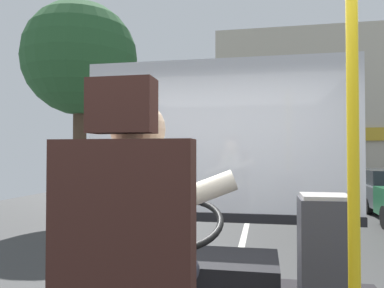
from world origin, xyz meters
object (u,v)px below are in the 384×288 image
(steering_console, at_px, (194,283))
(fare_box, at_px, (326,277))
(handrail_pole, at_px, (353,180))
(bus_driver, at_px, (142,235))

(steering_console, height_order, fare_box, fare_box)
(fare_box, bearing_deg, handrail_pole, -89.21)
(steering_console, bearing_deg, handrail_pole, -51.36)
(bus_driver, bearing_deg, steering_console, 90.00)
(handrail_pole, height_order, fare_box, handrail_pole)
(handrail_pole, xyz_separation_m, fare_box, (-0.01, 0.61, -0.55))
(handrail_pole, relative_size, fare_box, 2.27)
(steering_console, relative_size, handrail_pole, 0.56)
(steering_console, distance_m, fare_box, 0.89)
(steering_console, xyz_separation_m, handrail_pole, (0.79, -0.98, 0.76))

